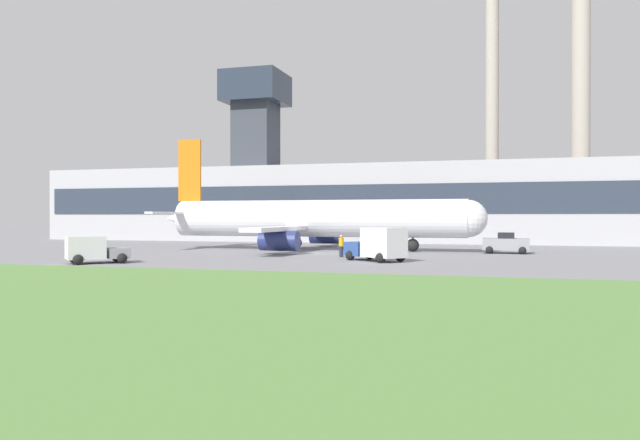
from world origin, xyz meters
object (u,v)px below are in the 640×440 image
Objects in this scene: baggage_truck at (378,245)px; ground_crew_person at (341,246)px; airplane at (312,219)px; fuel_truck at (93,250)px; pushback_tug at (506,244)px.

ground_crew_person is (-3.67, 3.72, -0.27)m from baggage_truck.
airplane is 22.45m from fuel_truck.
airplane reaches higher than pushback_tug.
baggage_truck reaches higher than pushback_tug.
airplane is 17.81m from pushback_tug.
airplane is 7.35× the size of fuel_truck.
airplane is 18.12× the size of ground_crew_person.
pushback_tug is at bearing 55.07° from baggage_truck.
baggage_truck reaches higher than fuel_truck.
pushback_tug is 15.23m from ground_crew_person.
pushback_tug is 0.79× the size of baggage_truck.
baggage_truck is at bearing -45.42° from ground_crew_person.
fuel_truck is at bearing -143.55° from pushback_tug.
baggage_truck is at bearing -124.93° from pushback_tug.
airplane is 6.37× the size of baggage_truck.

